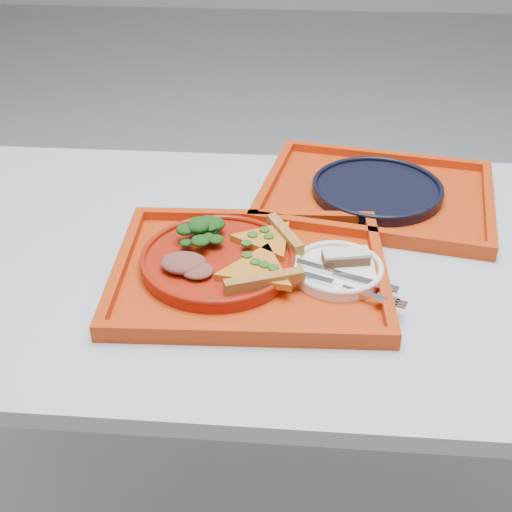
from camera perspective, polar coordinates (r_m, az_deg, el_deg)
name	(u,v)px	position (r m, az deg, el deg)	size (l,w,h in m)	color
ground	(317,511)	(1.68, 5.42, -21.62)	(10.00, 10.00, 0.00)	gray
table	(336,289)	(1.19, 7.15, -2.89)	(1.60, 0.80, 0.75)	#A7AFBC
tray_main	(250,274)	(1.08, -0.53, -1.58)	(0.45, 0.35, 0.01)	#B22D09
tray_far	(376,197)	(1.33, 10.64, 5.21)	(0.45, 0.35, 0.01)	#B22D09
dinner_plate	(218,262)	(1.08, -3.39, -0.49)	(0.26, 0.26, 0.02)	maroon
side_plate	(337,271)	(1.07, 7.23, -1.36)	(0.15, 0.15, 0.01)	white
navy_plate	(377,190)	(1.32, 10.70, 5.74)	(0.26, 0.26, 0.02)	black
pizza_slice_a	(258,268)	(1.03, 0.17, -1.07)	(0.15, 0.13, 0.02)	gold
pizza_slice_b	(268,238)	(1.11, 1.03, 1.60)	(0.13, 0.11, 0.02)	gold
salad_heap	(201,230)	(1.11, -4.88, 2.30)	(0.09, 0.08, 0.04)	black
meat_portion	(184,263)	(1.05, -6.46, -0.61)	(0.08, 0.06, 0.02)	brown
dessert_bar	(346,257)	(1.07, 7.99, -0.06)	(0.08, 0.04, 0.02)	#4F2B1A
knife	(342,274)	(1.05, 7.69, -1.62)	(0.18, 0.02, 0.01)	silver
fork	(341,286)	(1.02, 7.60, -2.64)	(0.18, 0.02, 0.01)	silver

